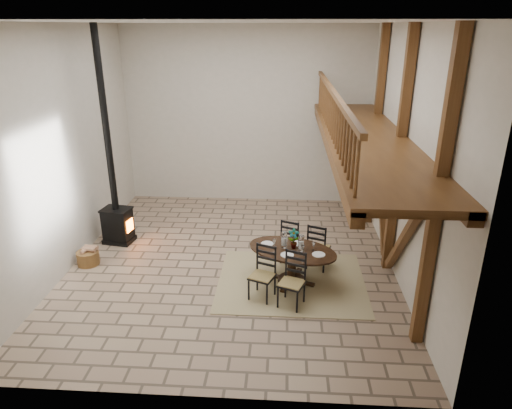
# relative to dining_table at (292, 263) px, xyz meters

# --- Properties ---
(ground) EXTENTS (8.00, 8.00, 0.00)m
(ground) POSITION_rel_dining_table_xyz_m (-1.30, 0.77, -0.43)
(ground) COLOR #9B8167
(ground) RESTS_ON ground
(room_shell) EXTENTS (7.02, 8.02, 5.01)m
(room_shell) POSITION_rel_dining_table_xyz_m (-0.11, 0.77, 2.58)
(room_shell) COLOR beige
(room_shell) RESTS_ON ground
(rug) EXTENTS (3.00, 2.50, 0.02)m
(rug) POSITION_rel_dining_table_xyz_m (-0.00, -0.00, -0.42)
(rug) COLOR tan
(rug) RESTS_ON ground
(dining_table) EXTENTS (2.10, 2.27, 1.17)m
(dining_table) POSITION_rel_dining_table_xyz_m (0.00, 0.00, 0.00)
(dining_table) COLOR black
(dining_table) RESTS_ON ground
(wood_stove) EXTENTS (0.75, 0.62, 5.00)m
(wood_stove) POSITION_rel_dining_table_xyz_m (-4.18, 1.61, 0.69)
(wood_stove) COLOR black
(wood_stove) RESTS_ON ground
(log_basket) EXTENTS (0.47, 0.47, 0.39)m
(log_basket) POSITION_rel_dining_table_xyz_m (-4.48, 0.46, -0.26)
(log_basket) COLOR brown
(log_basket) RESTS_ON ground
(log_stack) EXTENTS (0.33, 0.24, 0.42)m
(log_stack) POSITION_rel_dining_table_xyz_m (-4.43, 0.51, -0.22)
(log_stack) COLOR tan
(log_stack) RESTS_ON ground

